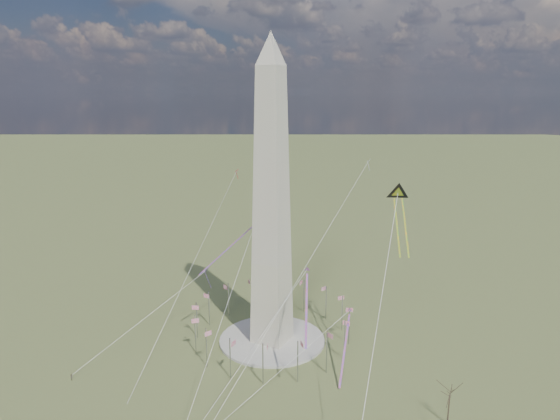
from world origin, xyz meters
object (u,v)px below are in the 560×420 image
at_px(washington_monument, 272,204).
at_px(person_west, 72,377).
at_px(kite_delta_black, 398,196).
at_px(tree_near, 450,393).

bearing_deg(washington_monument, person_west, -130.59).
distance_m(person_west, kite_delta_black, 110.51).
bearing_deg(kite_delta_black, person_west, 12.99).
xyz_separation_m(tree_near, kite_delta_black, (-22.11, 25.49, 44.02)).
distance_m(washington_monument, kite_delta_black, 39.74).
height_order(tree_near, person_west, tree_near).
distance_m(washington_monument, person_west, 79.04).
xyz_separation_m(tree_near, person_west, (-102.15, -30.27, -7.91)).
distance_m(washington_monument, tree_near, 74.52).
height_order(washington_monument, tree_near, washington_monument).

